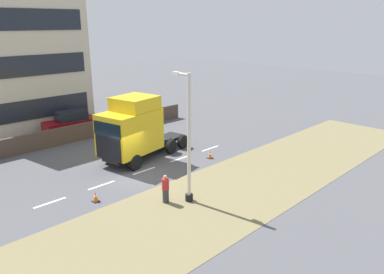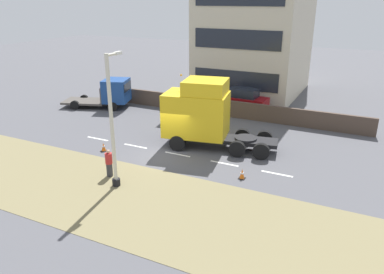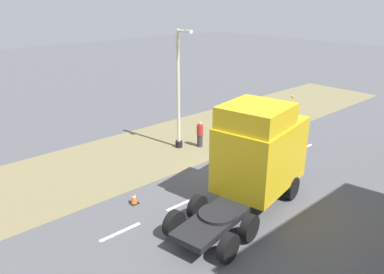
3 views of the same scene
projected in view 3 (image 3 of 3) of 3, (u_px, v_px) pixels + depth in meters
The scene contains 8 objects.
ground_plane at pixel (241, 177), 18.95m from camera, with size 120.00×120.00×0.00m, color #515156.
grass_verge at pixel (167, 144), 23.12m from camera, with size 7.00×44.00×0.01m.
lane_markings at pixel (232, 181), 18.51m from camera, with size 0.16×14.60×0.00m.
lorry_cab at pixel (257, 154), 15.91m from camera, with size 3.92×7.68×4.65m.
lamp_post at pixel (179, 98), 21.54m from camera, with size 1.33×0.42×6.93m.
pedestrian at pixel (200, 135), 22.50m from camera, with size 0.39×0.39×1.59m.
traffic_cone_lead at pixel (134, 198), 16.41m from camera, with size 0.36×0.36×0.58m.
traffic_cone_trailing at pixel (263, 144), 22.41m from camera, with size 0.36×0.36×0.58m.
Camera 3 is at (10.97, -13.27, 8.55)m, focal length 35.00 mm.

